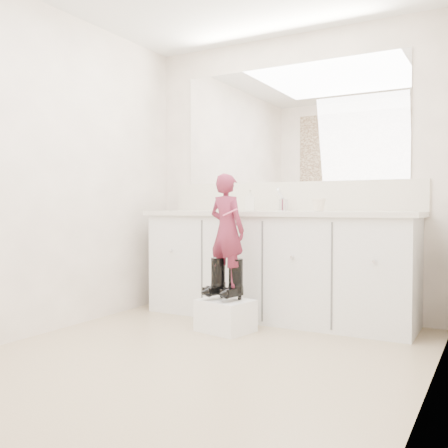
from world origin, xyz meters
The scene contains 16 objects.
floor centered at (0.00, 0.00, 0.00)m, with size 3.00×3.00×0.00m, color #948561.
wall_back centered at (0.00, 1.50, 1.20)m, with size 2.60×2.60×0.00m, color beige.
wall_left centered at (-1.30, 0.00, 1.20)m, with size 3.00×3.00×0.00m, color beige.
wall_right centered at (1.30, 0.00, 1.20)m, with size 3.00×3.00×0.00m, color beige.
vanity_cabinet centered at (0.00, 1.23, 0.42)m, with size 2.20×0.55×0.85m, color silver.
countertop centered at (0.00, 1.21, 0.87)m, with size 2.28×0.58×0.04m, color beige.
backsplash centered at (0.00, 1.49, 1.02)m, with size 2.28×0.03×0.25m, color beige.
mirror centered at (0.00, 1.49, 1.64)m, with size 2.00×0.02×1.00m, color white.
faucet centered at (0.00, 1.38, 0.94)m, with size 0.08×0.08×0.10m, color silver.
cup centered at (0.36, 1.23, 0.94)m, with size 0.11×0.11×0.10m, color beige.
soap_bottle centered at (-0.26, 1.26, 0.98)m, with size 0.08×0.08×0.18m, color beige.
step_stool centered at (-0.17, 0.66, 0.12)m, with size 0.37×0.31×0.24m, color white.
boot_left centered at (-0.24, 0.68, 0.39)m, with size 0.11×0.20×0.31m, color black, non-canonical shape.
boot_right centered at (-0.09, 0.68, 0.39)m, with size 0.11×0.20×0.31m, color black, non-canonical shape.
toddler centered at (-0.17, 0.68, 0.75)m, with size 0.30×0.20×0.83m, color #9F314F.
toothbrush centered at (-0.10, 0.60, 0.89)m, with size 0.01×0.01×0.14m, color #EA5B88.
Camera 1 is at (1.61, -2.56, 0.93)m, focal length 40.00 mm.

